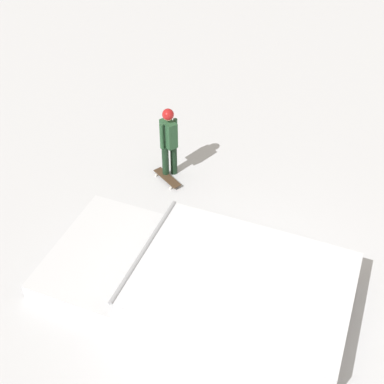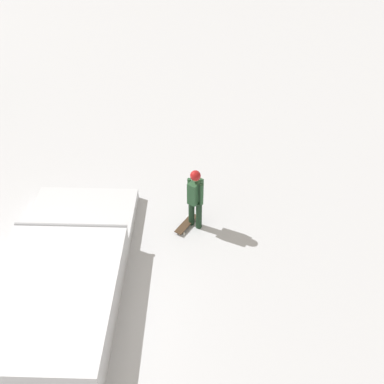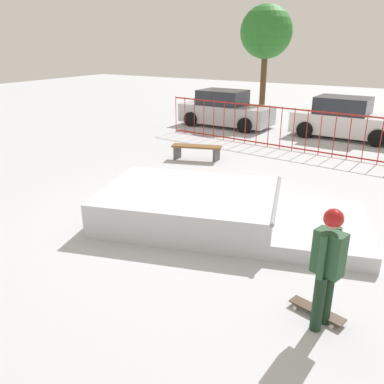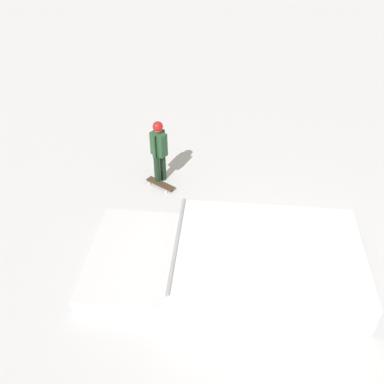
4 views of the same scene
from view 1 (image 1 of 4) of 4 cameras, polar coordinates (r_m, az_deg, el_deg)
The scene contains 4 objects.
ground_plane at distance 9.33m, azimuth 5.43°, elevation -13.27°, with size 60.00×60.00×0.00m, color #B7BABF.
skate_ramp at distance 9.33m, azimuth 2.52°, elevation -9.88°, with size 5.91×4.01×0.74m.
skater at distance 11.39m, azimuth -2.52°, elevation 5.86°, with size 0.43×0.43×1.73m.
skateboard at distance 11.78m, azimuth -2.69°, elevation 1.54°, with size 0.82×0.41×0.09m.
Camera 1 is at (-2.68, 4.81, 7.53)m, focal length 49.34 mm.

